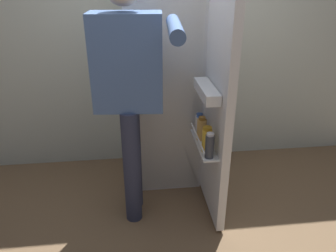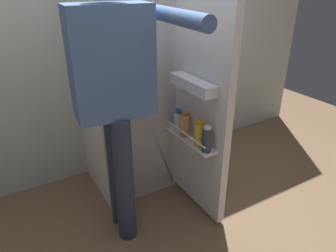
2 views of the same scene
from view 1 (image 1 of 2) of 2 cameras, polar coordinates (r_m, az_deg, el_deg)
The scene contains 4 objects.
ground_plane at distance 2.69m, azimuth 0.33°, elevation -14.03°, with size 6.28×6.28×0.00m, color brown.
kitchen_wall at distance 2.96m, azimuth -1.71°, elevation 16.77°, with size 4.40×0.10×2.52m, color beige.
refrigerator at distance 2.70m, azimuth -0.22°, elevation 6.40°, with size 0.64×1.14×1.66m.
person at distance 2.16m, azimuth -6.68°, elevation 7.73°, with size 0.57×0.80×1.74m.
Camera 1 is at (-0.25, -2.06, 1.71)m, focal length 35.05 mm.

